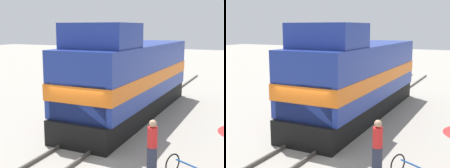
# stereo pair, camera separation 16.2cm
# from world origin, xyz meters

# --- Properties ---
(ground_plane) EXTENTS (120.00, 120.00, 0.00)m
(ground_plane) POSITION_xyz_m (0.00, 0.00, 0.00)
(ground_plane) COLOR gray
(rail_near) EXTENTS (0.08, 41.80, 0.15)m
(rail_near) POSITION_xyz_m (-0.72, 0.00, 0.07)
(rail_near) COLOR #4C4742
(rail_near) RESTS_ON ground_plane
(rail_far) EXTENTS (0.08, 41.80, 0.15)m
(rail_far) POSITION_xyz_m (0.72, 0.00, 0.07)
(rail_far) COLOR #4C4742
(rail_far) RESTS_ON ground_plane
(locomotive) EXTENTS (3.17, 12.12, 5.06)m
(locomotive) POSITION_xyz_m (0.00, 4.64, 2.14)
(locomotive) COLOR black
(locomotive) RESTS_ON ground_plane
(person_bystander) EXTENTS (0.34, 0.34, 1.84)m
(person_bystander) POSITION_xyz_m (3.35, -1.38, 1.01)
(person_bystander) COLOR #2D3347
(person_bystander) RESTS_ON ground_plane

